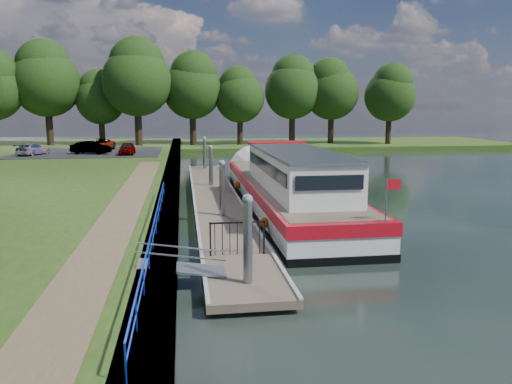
{
  "coord_description": "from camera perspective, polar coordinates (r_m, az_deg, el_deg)",
  "views": [
    {
      "loc": [
        -1.73,
        -13.84,
        5.31
      ],
      "look_at": [
        1.59,
        8.75,
        1.4
      ],
      "focal_mm": 35.0,
      "sensor_mm": 36.0,
      "label": 1
    }
  ],
  "objects": [
    {
      "name": "pontoon",
      "position": [
        27.38,
        -4.6,
        -1.11
      ],
      "size": [
        2.5,
        30.0,
        0.56
      ],
      "color": "brown",
      "rests_on": "ground"
    },
    {
      "name": "car_a",
      "position": [
        49.18,
        -14.51,
        4.86
      ],
      "size": [
        1.37,
        3.39,
        1.15
      ],
      "primitive_type": "imported",
      "rotation": [
        0.0,
        0.0,
        0.0
      ],
      "color": "#999999",
      "rests_on": "carpark"
    },
    {
      "name": "far_bank",
      "position": [
        67.44,
        3.42,
        5.43
      ],
      "size": [
        60.0,
        18.0,
        0.6
      ],
      "primitive_type": "cube",
      "color": "#284513",
      "rests_on": "ground"
    },
    {
      "name": "car_c",
      "position": [
        51.57,
        -24.15,
        4.49
      ],
      "size": [
        2.65,
        4.02,
        1.08
      ],
      "primitive_type": "imported",
      "rotation": [
        0.0,
        0.0,
        2.81
      ],
      "color": "#999999",
      "rests_on": "carpark"
    },
    {
      "name": "blue_fence",
      "position": [
        17.34,
        -11.54,
        -3.81
      ],
      "size": [
        0.04,
        18.04,
        0.72
      ],
      "color": "#0C2DBF",
      "rests_on": "riverbank"
    },
    {
      "name": "carpark",
      "position": [
        52.86,
        -18.49,
        4.32
      ],
      "size": [
        14.0,
        12.0,
        0.06
      ],
      "primitive_type": "cube",
      "color": "black",
      "rests_on": "riverbank"
    },
    {
      "name": "bank_edge",
      "position": [
        29.27,
        -9.85,
        -0.11
      ],
      "size": [
        1.1,
        90.0,
        0.78
      ],
      "primitive_type": "cube",
      "color": "#473D2D",
      "rests_on": "ground"
    },
    {
      "name": "horizon_trees",
      "position": [
        62.58,
        -8.44,
        12.02
      ],
      "size": [
        54.38,
        10.03,
        12.87
      ],
      "color": "#332316",
      "rests_on": "ground"
    },
    {
      "name": "mooring_piles",
      "position": [
        27.2,
        -4.63,
        1.16
      ],
      "size": [
        0.3,
        27.3,
        3.55
      ],
      "color": "gray",
      "rests_on": "ground"
    },
    {
      "name": "ground",
      "position": [
        14.92,
        -1.19,
        -11.12
      ],
      "size": [
        160.0,
        160.0,
        0.0
      ],
      "primitive_type": "plane",
      "color": "black",
      "rests_on": "ground"
    },
    {
      "name": "car_b",
      "position": [
        50.61,
        -18.38,
        4.84
      ],
      "size": [
        3.91,
        2.3,
        1.22
      ],
      "primitive_type": "imported",
      "rotation": [
        0.0,
        0.0,
        1.28
      ],
      "color": "#999999",
      "rests_on": "carpark"
    },
    {
      "name": "gate_panel",
      "position": [
        16.66,
        -2.15,
        -4.75
      ],
      "size": [
        1.85,
        0.05,
        1.15
      ],
      "color": "black",
      "rests_on": "ground"
    },
    {
      "name": "car_d",
      "position": [
        54.49,
        -17.41,
        5.19
      ],
      "size": [
        2.96,
        4.65,
        1.2
      ],
      "primitive_type": "imported",
      "rotation": [
        0.0,
        0.0,
        -0.24
      ],
      "color": "#999999",
      "rests_on": "carpark"
    },
    {
      "name": "gangway",
      "position": [
        15.09,
        -8.5,
        -8.48
      ],
      "size": [
        2.58,
        1.0,
        0.92
      ],
      "color": "#A5A8AD",
      "rests_on": "ground"
    },
    {
      "name": "barge",
      "position": [
        26.89,
        3.16,
        0.67
      ],
      "size": [
        4.36,
        21.15,
        4.78
      ],
      "color": "black",
      "rests_on": "ground"
    },
    {
      "name": "footpath",
      "position": [
        22.46,
        -15.03,
        -2.2
      ],
      "size": [
        1.6,
        40.0,
        0.05
      ],
      "primitive_type": "cube",
      "color": "brown",
      "rests_on": "riverbank"
    }
  ]
}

